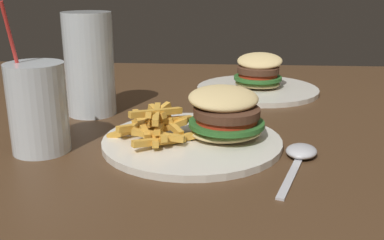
# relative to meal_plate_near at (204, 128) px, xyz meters

# --- Properties ---
(dining_table) EXTENTS (1.45, 1.14, 0.76)m
(dining_table) POSITION_rel_meal_plate_near_xyz_m (0.09, 0.08, -0.13)
(dining_table) COLOR #4C331E
(dining_table) RESTS_ON ground_plane
(meal_plate_near) EXTENTS (0.26, 0.26, 0.09)m
(meal_plate_near) POSITION_rel_meal_plate_near_xyz_m (0.00, 0.00, 0.00)
(meal_plate_near) COLOR silver
(meal_plate_near) RESTS_ON dining_table
(beer_glass) EXTENTS (0.09, 0.09, 0.18)m
(beer_glass) POSITION_rel_meal_plate_near_xyz_m (-0.21, 0.14, 0.06)
(beer_glass) COLOR silver
(beer_glass) RESTS_ON dining_table
(juice_glass) EXTENTS (0.08, 0.08, 0.21)m
(juice_glass) POSITION_rel_meal_plate_near_xyz_m (-0.23, -0.04, 0.03)
(juice_glass) COLOR silver
(juice_glass) RESTS_ON dining_table
(spoon) EXTENTS (0.08, 0.17, 0.01)m
(spoon) POSITION_rel_meal_plate_near_xyz_m (0.13, -0.05, -0.02)
(spoon) COLOR silver
(spoon) RESTS_ON dining_table
(meal_plate_far) EXTENTS (0.26, 0.26, 0.09)m
(meal_plate_far) POSITION_rel_meal_plate_near_xyz_m (0.10, 0.33, -0.00)
(meal_plate_far) COLOR silver
(meal_plate_far) RESTS_ON dining_table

